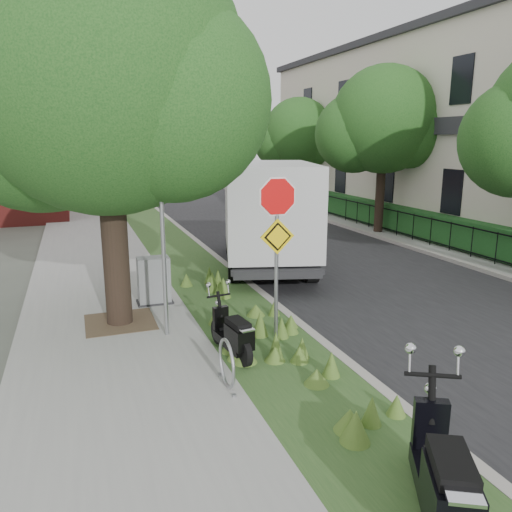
{
  "coord_description": "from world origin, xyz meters",
  "views": [
    {
      "loc": [
        -4.68,
        -7.37,
        3.83
      ],
      "look_at": [
        -1.0,
        2.78,
        1.3
      ],
      "focal_mm": 35.0,
      "sensor_mm": 36.0,
      "label": 1
    }
  ],
  "objects_px": {
    "scooter_near": "(235,338)",
    "scooter_far": "(444,490)",
    "utility_cabinet": "(154,281)",
    "sign_assembly": "(277,228)",
    "box_truck": "(267,211)"
  },
  "relations": [
    {
      "from": "box_truck",
      "to": "utility_cabinet",
      "type": "bearing_deg",
      "value": -146.52
    },
    {
      "from": "sign_assembly",
      "to": "box_truck",
      "type": "height_order",
      "value": "sign_assembly"
    },
    {
      "from": "scooter_far",
      "to": "sign_assembly",
      "type": "bearing_deg",
      "value": 87.49
    },
    {
      "from": "sign_assembly",
      "to": "box_truck",
      "type": "xyz_separation_m",
      "value": [
        2.06,
        5.76,
        -0.56
      ]
    },
    {
      "from": "sign_assembly",
      "to": "utility_cabinet",
      "type": "bearing_deg",
      "value": 117.77
    },
    {
      "from": "scooter_near",
      "to": "box_truck",
      "type": "xyz_separation_m",
      "value": [
        2.94,
        6.01,
        1.29
      ]
    },
    {
      "from": "scooter_near",
      "to": "sign_assembly",
      "type": "bearing_deg",
      "value": 15.72
    },
    {
      "from": "scooter_far",
      "to": "scooter_near",
      "type": "bearing_deg",
      "value": 98.54
    },
    {
      "from": "box_truck",
      "to": "scooter_far",
      "type": "bearing_deg",
      "value": -102.22
    },
    {
      "from": "box_truck",
      "to": "scooter_near",
      "type": "bearing_deg",
      "value": -116.05
    },
    {
      "from": "scooter_far",
      "to": "utility_cabinet",
      "type": "relative_size",
      "value": 1.69
    },
    {
      "from": "scooter_far",
      "to": "utility_cabinet",
      "type": "xyz_separation_m",
      "value": [
        -1.51,
        7.97,
        0.05
      ]
    },
    {
      "from": "utility_cabinet",
      "to": "sign_assembly",
      "type": "bearing_deg",
      "value": -62.23
    },
    {
      "from": "scooter_far",
      "to": "utility_cabinet",
      "type": "bearing_deg",
      "value": 100.74
    },
    {
      "from": "scooter_near",
      "to": "scooter_far",
      "type": "relative_size",
      "value": 0.84
    }
  ]
}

